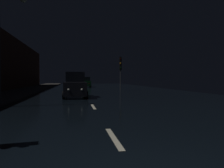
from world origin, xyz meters
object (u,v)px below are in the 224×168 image
(streetlamp_overhead, at_px, (7,31))
(car_distant_taillights, at_px, (86,82))
(traffic_light_far_right, at_px, (120,66))
(car_approaching_headlights, at_px, (75,86))

(streetlamp_overhead, height_order, car_distant_taillights, streetlamp_overhead)
(streetlamp_overhead, relative_size, car_distant_taillights, 1.70)
(traffic_light_far_right, xyz_separation_m, streetlamp_overhead, (-10.30, -15.82, 1.03))
(car_distant_taillights, bearing_deg, streetlamp_overhead, 167.73)
(traffic_light_far_right, bearing_deg, streetlamp_overhead, -25.14)
(car_approaching_headlights, bearing_deg, traffic_light_far_right, 148.11)
(traffic_light_far_right, relative_size, car_approaching_headlights, 1.06)
(traffic_light_far_right, distance_m, streetlamp_overhead, 18.91)
(traffic_light_far_right, distance_m, car_approaching_headlights, 12.24)
(traffic_light_far_right, distance_m, car_distant_taillights, 13.14)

